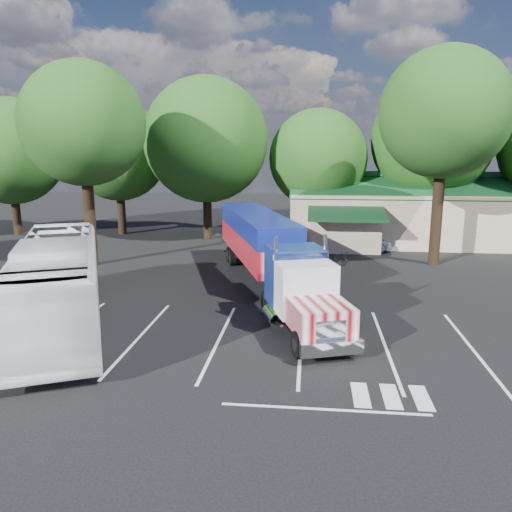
# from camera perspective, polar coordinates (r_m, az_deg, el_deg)

# --- Properties ---
(ground) EXTENTS (120.00, 120.00, 0.00)m
(ground) POSITION_cam_1_polar(r_m,az_deg,el_deg) (25.51, -1.81, -4.57)
(ground) COLOR black
(ground) RESTS_ON ground
(event_hall) EXTENTS (24.20, 14.12, 5.55)m
(event_hall) POSITION_cam_1_polar(r_m,az_deg,el_deg) (43.56, 19.91, 4.64)
(event_hall) COLOR beige
(event_hall) RESTS_ON ground
(tree_row_a) EXTENTS (9.00, 9.00, 11.68)m
(tree_row_a) POSITION_cam_1_polar(r_m,az_deg,el_deg) (48.00, -26.29, 10.68)
(tree_row_a) COLOR black
(tree_row_a) RESTS_ON ground
(tree_row_b) EXTENTS (8.40, 8.40, 11.35)m
(tree_row_b) POSITION_cam_1_polar(r_m,az_deg,el_deg) (45.11, -15.48, 11.43)
(tree_row_b) COLOR black
(tree_row_b) RESTS_ON ground
(tree_row_c) EXTENTS (10.00, 10.00, 13.05)m
(tree_row_c) POSITION_cam_1_polar(r_m,az_deg,el_deg) (41.28, -5.74, 13.03)
(tree_row_c) COLOR black
(tree_row_c) RESTS_ON ground
(tree_row_d) EXTENTS (8.00, 8.00, 10.60)m
(tree_row_d) POSITION_cam_1_polar(r_m,az_deg,el_deg) (41.71, 7.11, 10.99)
(tree_row_d) COLOR black
(tree_row_d) RESTS_ON ground
(tree_row_e) EXTENTS (9.60, 9.60, 12.90)m
(tree_row_e) POSITION_cam_1_polar(r_m,az_deg,el_deg) (43.28, 19.44, 12.44)
(tree_row_e) COLOR black
(tree_row_e) RESTS_ON ground
(tree_near_left) EXTENTS (7.60, 7.60, 12.65)m
(tree_near_left) POSITION_cam_1_polar(r_m,az_deg,el_deg) (33.30, -19.14, 14.02)
(tree_near_left) COLOR black
(tree_near_left) RESTS_ON ground
(tree_near_right) EXTENTS (8.00, 8.00, 13.50)m
(tree_near_right) POSITION_cam_1_polar(r_m,az_deg,el_deg) (33.75, 20.75, 14.98)
(tree_near_right) COLOR black
(tree_near_right) RESTS_ON ground
(semi_truck) EXTENTS (7.94, 18.46, 3.91)m
(semi_truck) POSITION_cam_1_polar(r_m,az_deg,el_deg) (26.56, 1.16, 1.01)
(semi_truck) COLOR black
(semi_truck) RESTS_ON ground
(woman) EXTENTS (0.52, 0.69, 1.73)m
(woman) POSITION_cam_1_polar(r_m,az_deg,el_deg) (22.42, 2.23, -4.63)
(woman) COLOR black
(woman) RESTS_ON ground
(bicycle) EXTENTS (1.19, 1.67, 0.83)m
(bicycle) POSITION_cam_1_polar(r_m,az_deg,el_deg) (33.00, 9.65, -0.15)
(bicycle) COLOR black
(bicycle) RESTS_ON ground
(tour_bus) EXTENTS (8.34, 13.50, 3.73)m
(tour_bus) POSITION_cam_1_polar(r_m,az_deg,el_deg) (22.51, -21.68, -2.79)
(tour_bus) COLOR silver
(tour_bus) RESTS_ON ground
(silver_sedan) EXTENTS (4.12, 1.89, 1.31)m
(silver_sedan) POSITION_cam_1_polar(r_m,az_deg,el_deg) (37.21, 12.13, 1.50)
(silver_sedan) COLOR #ADB1B5
(silver_sedan) RESTS_ON ground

